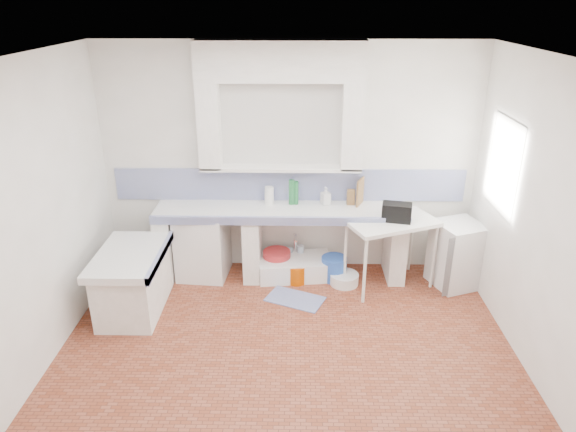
{
  "coord_description": "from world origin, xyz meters",
  "views": [
    {
      "loc": [
        0.09,
        -4.05,
        3.24
      ],
      "look_at": [
        0.0,
        1.0,
        1.1
      ],
      "focal_mm": 32.51,
      "sensor_mm": 36.0,
      "label": 1
    }
  ],
  "objects_px": {
    "fridge": "(457,254)",
    "sink": "(295,268)",
    "stove": "(203,244)",
    "side_table": "(389,253)"
  },
  "relations": [
    {
      "from": "fridge",
      "to": "sink",
      "type": "bearing_deg",
      "value": 154.58
    },
    {
      "from": "stove",
      "to": "sink",
      "type": "xyz_separation_m",
      "value": [
        1.14,
        -0.02,
        -0.31
      ]
    },
    {
      "from": "sink",
      "to": "side_table",
      "type": "bearing_deg",
      "value": -17.07
    },
    {
      "from": "side_table",
      "to": "fridge",
      "type": "bearing_deg",
      "value": -19.17
    },
    {
      "from": "stove",
      "to": "fridge",
      "type": "relative_size",
      "value": 1.04
    },
    {
      "from": "stove",
      "to": "fridge",
      "type": "height_order",
      "value": "stove"
    },
    {
      "from": "sink",
      "to": "fridge",
      "type": "distance_m",
      "value": 1.96
    },
    {
      "from": "sink",
      "to": "fridge",
      "type": "xyz_separation_m",
      "value": [
        1.93,
        -0.16,
        0.29
      ]
    },
    {
      "from": "fridge",
      "to": "side_table",
      "type": "bearing_deg",
      "value": 162.66
    },
    {
      "from": "stove",
      "to": "side_table",
      "type": "height_order",
      "value": "stove"
    }
  ]
}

